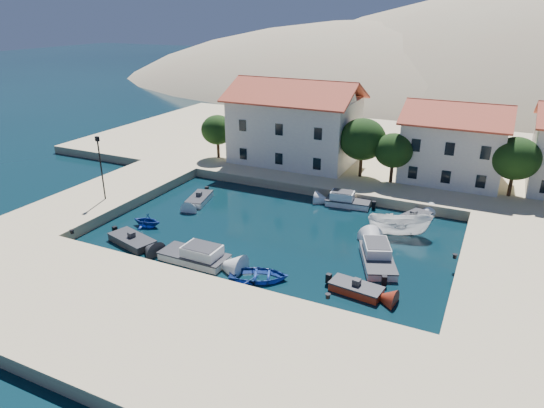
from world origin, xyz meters
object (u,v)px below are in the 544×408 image
at_px(building_left, 295,120).
at_px(boat_east, 399,235).
at_px(building_mid, 454,141).
at_px(cabin_cruiser_east, 378,258).
at_px(lamppost, 100,162).
at_px(rowboat_south, 259,279).
at_px(cabin_cruiser_south, 194,255).

height_order(building_left, boat_east, building_left).
distance_m(building_mid, cabin_cruiser_east, 21.20).
height_order(lamppost, cabin_cruiser_east, lamppost).
xyz_separation_m(building_mid, cabin_cruiser_east, (-2.68, -20.49, -4.75)).
bearing_deg(cabin_cruiser_east, building_left, 15.71).
bearing_deg(building_mid, cabin_cruiser_east, -97.44).
distance_m(building_mid, boat_east, 15.68).
xyz_separation_m(building_left, rowboat_south, (8.17, -25.52, -5.94)).
bearing_deg(building_left, building_mid, 3.18).
bearing_deg(building_mid, boat_east, -98.77).
xyz_separation_m(lamppost, boat_east, (27.25, 6.38, -4.75)).
xyz_separation_m(rowboat_south, boat_east, (7.58, 11.90, 0.00)).
bearing_deg(cabin_cruiser_south, building_left, 95.83).
xyz_separation_m(cabin_cruiser_south, boat_east, (13.39, 11.58, -0.48)).
relative_size(lamppost, cabin_cruiser_east, 1.04).
bearing_deg(cabin_cruiser_south, building_mid, 59.65).
height_order(building_mid, cabin_cruiser_south, building_mid).
height_order(rowboat_south, boat_east, boat_east).
bearing_deg(lamppost, building_mid, 35.45).
bearing_deg(lamppost, cabin_cruiser_south, -20.56).
distance_m(cabin_cruiser_south, boat_east, 17.71).
bearing_deg(lamppost, boat_east, 13.19).
xyz_separation_m(building_left, lamppost, (-11.50, -20.00, -1.18)).
distance_m(rowboat_south, boat_east, 14.11).
distance_m(lamppost, cabin_cruiser_south, 15.41).
relative_size(building_mid, lamppost, 1.69).
bearing_deg(building_left, cabin_cruiser_east, -51.83).
xyz_separation_m(lamppost, rowboat_south, (19.67, -5.52, -4.75)).
xyz_separation_m(building_mid, rowboat_south, (-9.83, -26.52, -5.22)).
height_order(cabin_cruiser_south, cabin_cruiser_east, same).
bearing_deg(cabin_cruiser_south, cabin_cruiser_east, 24.25).
height_order(building_mid, lamppost, building_mid).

